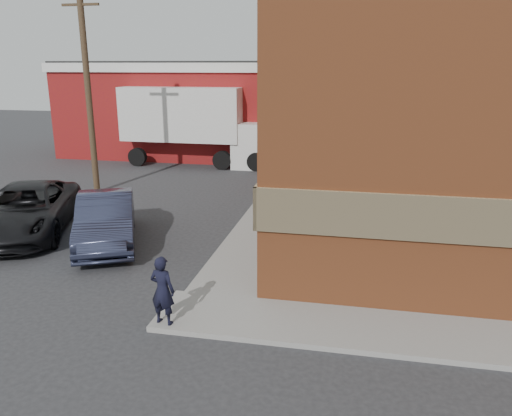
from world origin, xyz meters
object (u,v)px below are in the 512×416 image
at_px(utility_pole, 87,81).
at_px(man, 162,290).
at_px(box_truck, 199,121).
at_px(warehouse, 203,108).
at_px(suv_a, 26,210).
at_px(brick_building, 501,86).
at_px(sedan, 106,220).

relative_size(utility_pole, man, 5.98).
bearing_deg(box_truck, man, -74.31).
xyz_separation_m(warehouse, utility_pole, (-1.50, -11.00, 1.93)).
height_order(warehouse, box_truck, warehouse).
height_order(warehouse, utility_pole, utility_pole).
distance_m(utility_pole, suv_a, 6.84).
relative_size(brick_building, warehouse, 1.12).
xyz_separation_m(brick_building, man, (-8.70, -10.55, -3.81)).
relative_size(warehouse, sedan, 3.43).
xyz_separation_m(utility_pole, suv_a, (0.54, -5.56, -3.95)).
relative_size(sedan, suv_a, 0.83).
bearing_deg(warehouse, utility_pole, -97.77).
distance_m(warehouse, man, 22.40).
distance_m(sedan, suv_a, 3.10).
distance_m(warehouse, utility_pole, 11.27).
xyz_separation_m(warehouse, box_truck, (1.01, -4.01, -0.36)).
bearing_deg(sedan, brick_building, 0.78).
bearing_deg(warehouse, box_truck, -75.83).
height_order(man, sedan, man).
xyz_separation_m(utility_pole, box_truck, (2.51, 6.99, -2.30)).
distance_m(brick_building, warehouse, 18.30).
height_order(utility_pole, suv_a, utility_pole).
xyz_separation_m(man, box_truck, (-4.79, 17.54, 1.58)).
height_order(warehouse, suv_a, warehouse).
xyz_separation_m(warehouse, man, (5.80, -21.55, -1.94)).
bearing_deg(sedan, suv_a, 147.57).
bearing_deg(suv_a, man, -56.24).
height_order(man, suv_a, man).
bearing_deg(brick_building, suv_a, -160.21).
distance_m(utility_pole, sedan, 8.03).
relative_size(warehouse, man, 10.82).
height_order(utility_pole, sedan, utility_pole).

